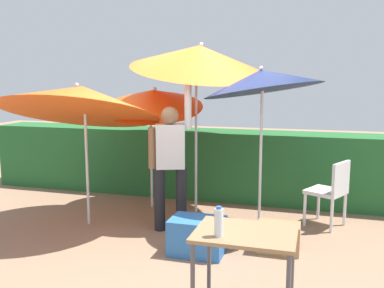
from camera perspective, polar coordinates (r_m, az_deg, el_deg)
ground_plane at (r=5.57m, az=-0.89°, el=-11.71°), size 24.00×24.00×0.00m
hedge_row at (r=7.05m, az=3.32°, el=-2.69°), size 8.00×0.70×1.11m
umbrella_rainbow at (r=5.40m, az=9.31°, el=8.37°), size 1.53×1.50×2.21m
umbrella_orange at (r=6.05m, az=0.91°, el=11.47°), size 1.99×1.95×2.71m
umbrella_yellow at (r=5.75m, az=-14.63°, el=5.72°), size 2.10×2.11×2.15m
umbrella_navy at (r=6.36m, az=-5.25°, el=6.07°), size 1.53×1.50×2.03m
person_vendor at (r=5.42m, az=-2.93°, el=-2.03°), size 0.55×0.33×1.88m
chair_plastic at (r=5.90m, az=18.08°, el=-5.78°), size 0.59×0.59×0.89m
cooler_box at (r=4.88m, az=0.70°, el=-12.21°), size 0.60×0.43×0.40m
crate_cardboard at (r=5.02m, az=11.48°, el=-12.18°), size 0.47×0.28×0.34m
folding_table at (r=3.51m, az=7.12°, el=-12.96°), size 0.80×0.60×0.74m
bottle_water at (r=3.32m, az=3.60°, el=-10.41°), size 0.07×0.07×0.24m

